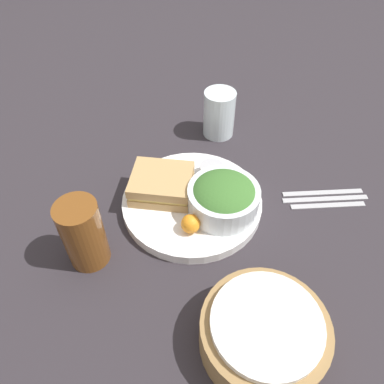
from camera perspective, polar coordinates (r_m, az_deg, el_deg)
ground_plane at (r=0.77m, az=-0.00°, el=-2.10°), size 4.00×4.00×0.00m
plate at (r=0.77m, az=-0.00°, el=-1.57°), size 0.28×0.28×0.02m
sandwich at (r=0.76m, az=-4.63°, el=1.21°), size 0.14×0.13×0.05m
salad_bowl at (r=0.72m, az=4.82°, el=-0.75°), size 0.14×0.14×0.07m
dressing_cup at (r=0.79m, az=3.01°, el=3.18°), size 0.05×0.05×0.03m
orange_wedge at (r=0.69m, az=-0.21°, el=-4.86°), size 0.04×0.04×0.04m
drink_glass at (r=0.67m, az=-16.24°, el=-6.14°), size 0.07×0.07×0.14m
bread_basket at (r=0.60m, az=10.86°, el=-20.35°), size 0.19×0.19×0.08m
fork at (r=0.84m, az=19.30°, el=-0.05°), size 0.17×0.03×0.01m
knife at (r=0.83m, az=19.65°, el=-0.96°), size 0.18×0.03×0.01m
spoon at (r=0.82m, az=20.01°, el=-1.88°), size 0.16×0.03×0.01m
water_glass at (r=0.92m, az=4.15°, el=11.82°), size 0.08×0.08×0.11m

